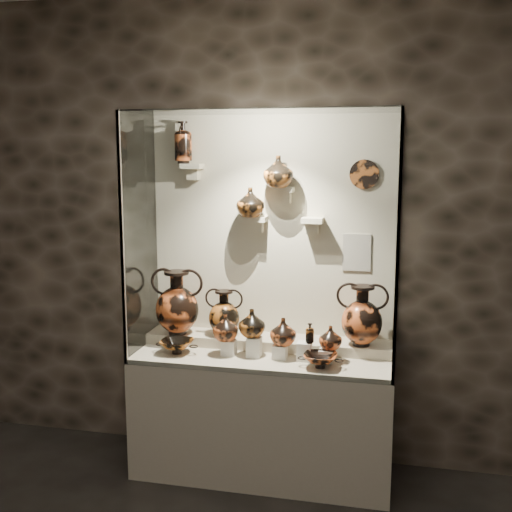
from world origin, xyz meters
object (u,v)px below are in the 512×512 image
(jug_b, at_px, (252,323))
(jug_c, at_px, (283,332))
(ovoid_vase_b, at_px, (278,171))
(amphora_right, at_px, (362,315))
(kylix_right, at_px, (321,359))
(lekythos_tall, at_px, (183,140))
(amphora_left, at_px, (177,302))
(lekythos_small, at_px, (310,332))
(ovoid_vase_a, at_px, (250,202))
(jug_a, at_px, (225,327))
(kylix_left, at_px, (177,345))
(jug_e, at_px, (330,338))
(amphora_mid, at_px, (224,313))

(jug_b, distance_m, jug_c, 0.21)
(jug_c, xyz_separation_m, ovoid_vase_b, (-0.08, 0.23, 1.01))
(amphora_right, relative_size, kylix_right, 1.49)
(lekythos_tall, bearing_deg, amphora_left, -107.19)
(lekythos_small, bearing_deg, jug_c, 173.54)
(jug_c, height_order, lekythos_small, same)
(jug_b, height_order, ovoid_vase_a, ovoid_vase_a)
(jug_a, xyz_separation_m, kylix_left, (-0.32, -0.04, -0.13))
(jug_a, xyz_separation_m, jug_c, (0.38, 0.02, -0.01))
(jug_a, relative_size, ovoid_vase_a, 0.90)
(jug_b, bearing_deg, jug_c, -11.85)
(jug_e, relative_size, kylix_right, 0.57)
(jug_b, distance_m, ovoid_vase_b, 1.00)
(jug_e, bearing_deg, kylix_left, -153.97)
(jug_a, relative_size, lekythos_small, 1.19)
(amphora_left, relative_size, amphora_right, 1.11)
(jug_e, xyz_separation_m, ovoid_vase_b, (-0.39, 0.23, 1.03))
(ovoid_vase_a, bearing_deg, kylix_right, -32.47)
(amphora_mid, height_order, jug_a, amphora_mid)
(ovoid_vase_a, bearing_deg, amphora_left, -168.49)
(lekythos_small, relative_size, kylix_left, 0.53)
(lekythos_tall, distance_m, ovoid_vase_b, 0.70)
(jug_c, distance_m, lekythos_small, 0.18)
(amphora_left, relative_size, amphora_mid, 1.40)
(jug_c, bearing_deg, ovoid_vase_b, 127.68)
(jug_e, xyz_separation_m, lekythos_small, (-0.13, -0.03, 0.04))
(jug_c, height_order, jug_e, jug_c)
(amphora_right, distance_m, jug_c, 0.53)
(jug_a, bearing_deg, jug_b, 3.90)
(amphora_mid, bearing_deg, kylix_left, -140.06)
(jug_e, height_order, lekythos_small, lekythos_small)
(lekythos_small, distance_m, ovoid_vase_a, 0.95)
(amphora_right, relative_size, kylix_left, 1.44)
(kylix_left, bearing_deg, jug_e, -17.87)
(amphora_right, relative_size, jug_e, 2.62)
(jug_a, distance_m, lekythos_tall, 1.30)
(amphora_right, bearing_deg, jug_c, -176.87)
(amphora_left, height_order, ovoid_vase_b, ovoid_vase_b)
(amphora_mid, relative_size, jug_e, 2.07)
(jug_c, bearing_deg, amphora_left, -173.11)
(lekythos_small, height_order, kylix_right, lekythos_small)
(amphora_left, height_order, jug_a, amphora_left)
(amphora_left, bearing_deg, jug_c, -28.08)
(amphora_left, height_order, kylix_right, amphora_left)
(jug_b, bearing_deg, jug_e, -9.64)
(kylix_right, relative_size, ovoid_vase_a, 1.38)
(lekythos_small, distance_m, kylix_left, 0.89)
(ovoid_vase_a, bearing_deg, jug_b, -72.63)
(jug_c, height_order, ovoid_vase_a, ovoid_vase_a)
(jug_e, height_order, kylix_right, jug_e)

